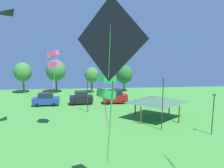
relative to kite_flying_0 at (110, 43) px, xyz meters
name	(u,v)px	position (x,y,z in m)	size (l,w,h in m)	color
kite_flying_0	(110,43)	(0.00, 0.00, 0.00)	(2.51, 2.02, 6.42)	black
kite_flying_2	(53,59)	(-5.67, 22.02, -2.11)	(1.59, 1.47, 4.97)	#E54C93
kite_flying_3	(106,86)	(0.32, 8.20, -3.17)	(1.52, 1.49, 4.23)	green
kite_flying_5	(15,16)	(-9.63, 20.54, 3.01)	(2.43, 2.95, 0.72)	black
parked_car_leftmost	(46,99)	(-9.36, 34.58, -10.41)	(4.86, 2.24, 2.37)	#234299
parked_car_second_from_left	(81,98)	(-2.89, 35.02, -10.35)	(4.48, 2.37, 2.50)	black
parked_car_third_from_left	(115,97)	(3.58, 35.08, -10.28)	(4.73, 2.16, 2.67)	maroon
park_pavilion	(156,99)	(8.94, 25.41, -8.50)	(7.30, 5.72, 3.60)	brown
light_post_0	(87,92)	(-1.56, 29.65, -8.13)	(0.36, 0.20, 6.10)	#2D2D33
light_post_1	(163,101)	(8.44, 20.61, -7.58)	(0.36, 0.20, 7.18)	#2D2D33
light_post_2	(213,112)	(14.31, 18.51, -8.54)	(0.36, 0.20, 5.31)	#2D2D33
treeline_tree_0	(23,72)	(-16.50, 45.97, -6.69)	(3.98, 3.98, 7.10)	brown
treeline_tree_1	(56,71)	(-9.07, 45.76, -6.38)	(4.48, 4.48, 7.68)	brown
treeline_tree_2	(92,75)	(-0.91, 45.05, -7.41)	(3.23, 3.23, 5.98)	brown
treeline_tree_3	(124,74)	(6.81, 46.31, -7.50)	(3.96, 3.96, 6.27)	brown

